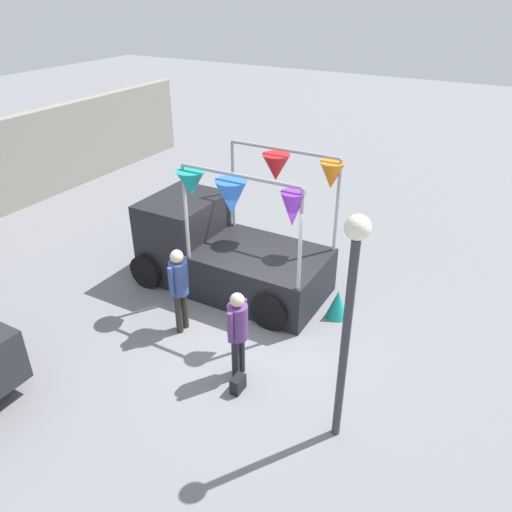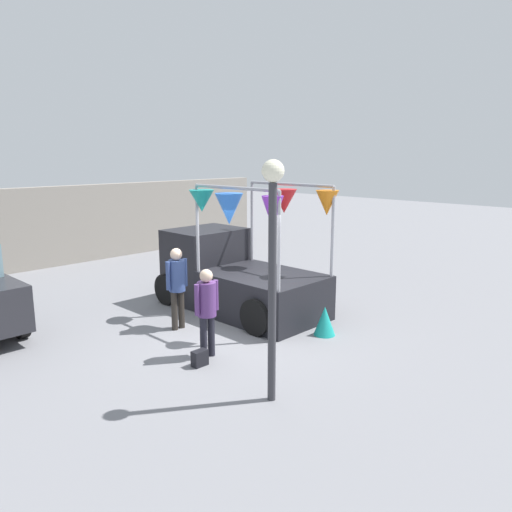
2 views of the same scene
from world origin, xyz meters
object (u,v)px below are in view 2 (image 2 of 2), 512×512
object	(u,v)px
folded_kite_bundle_teal	(325,321)
street_lamp	(272,246)
person_customer	(207,305)
vendor_truck	(232,271)
handbag	(200,358)
person_vendor	(177,280)

from	to	relation	value
folded_kite_bundle_teal	street_lamp	bearing A→B (deg)	-158.87
street_lamp	folded_kite_bundle_teal	distance (m)	3.61
person_customer	street_lamp	world-z (taller)	street_lamp
vendor_truck	handbag	xyz separation A→B (m)	(-2.72, -2.06, -0.75)
street_lamp	folded_kite_bundle_teal	xyz separation A→B (m)	(2.77, 1.07, -2.05)
vendor_truck	handbag	bearing A→B (deg)	-142.90
person_customer	street_lamp	distance (m)	2.39
vendor_truck	handbag	size ratio (longest dim) A/B	14.70
vendor_truck	street_lamp	xyz separation A→B (m)	(-2.75, -3.78, 1.47)
person_customer	handbag	bearing A→B (deg)	-150.26
handbag	folded_kite_bundle_teal	distance (m)	2.82
person_vendor	handbag	size ratio (longest dim) A/B	6.18
person_vendor	handbag	bearing A→B (deg)	-116.48
person_vendor	street_lamp	bearing A→B (deg)	-104.72
vendor_truck	person_vendor	size ratio (longest dim) A/B	2.38
person_customer	folded_kite_bundle_teal	world-z (taller)	person_customer
person_vendor	handbag	world-z (taller)	person_vendor
vendor_truck	folded_kite_bundle_teal	xyz separation A→B (m)	(0.02, -2.70, -0.59)
street_lamp	person_vendor	bearing A→B (deg)	75.28
person_vendor	handbag	xyz separation A→B (m)	(-0.89, -1.79, -0.91)
person_vendor	street_lamp	distance (m)	3.86
handbag	street_lamp	world-z (taller)	street_lamp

